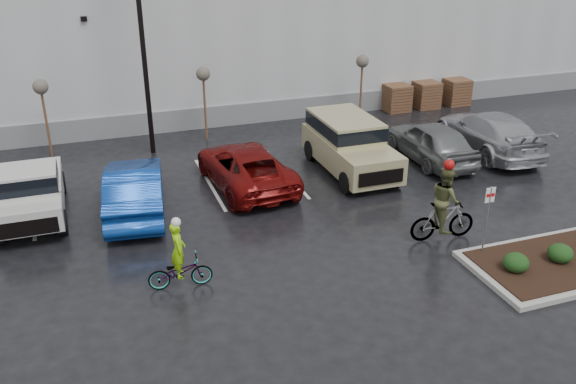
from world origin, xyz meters
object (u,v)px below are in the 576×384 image
object	(u,v)px
pallet_stack_b	(426,95)
suv_tan	(351,146)
lamppost	(140,12)
sapling_east	(362,65)
cyclist_hivis	(180,266)
pallet_stack_c	(456,92)
car_grey	(431,141)
sapling_west	(41,91)
sapling_mid	(203,78)
fire_lane_sign	(488,213)
car_blue	(135,189)
pickup_white	(29,187)
car_far_silver	(489,132)
cyclist_olive	(444,211)
pallet_stack_a	(396,98)
car_red	(246,167)

from	to	relation	value
pallet_stack_b	suv_tan	world-z (taller)	suv_tan
lamppost	sapling_east	xyz separation A→B (m)	(10.00, 1.00, -2.96)
cyclist_hivis	pallet_stack_c	bearing A→B (deg)	-47.73
car_grey	cyclist_hivis	world-z (taller)	cyclist_hivis
sapling_west	cyclist_hivis	bearing A→B (deg)	-74.14
lamppost	suv_tan	distance (m)	9.53
sapling_mid	car_grey	size ratio (longest dim) A/B	0.67
pallet_stack_b	fire_lane_sign	size ratio (longest dim) A/B	0.61
car_blue	cyclist_hivis	distance (m)	5.03
pickup_white	car_far_silver	size ratio (longest dim) A/B	0.89
fire_lane_sign	car_far_silver	size ratio (longest dim) A/B	0.38
fire_lane_sign	pallet_stack_b	bearing A→B (deg)	65.12
cyclist_hivis	sapling_east	bearing A→B (deg)	-37.51
fire_lane_sign	cyclist_olive	distance (m)	1.49
sapling_west	pallet_stack_a	world-z (taller)	sapling_west
sapling_mid	pallet_stack_a	size ratio (longest dim) A/B	2.37
sapling_west	pallet_stack_a	bearing A→B (deg)	3.47
pallet_stack_b	car_grey	bearing A→B (deg)	-119.59
sapling_mid	car_far_silver	bearing A→B (deg)	-27.17
fire_lane_sign	car_blue	bearing A→B (deg)	145.36
pallet_stack_a	fire_lane_sign	size ratio (longest dim) A/B	0.61
pallet_stack_a	pallet_stack_b	world-z (taller)	same
car_blue	cyclist_hivis	xyz separation A→B (m)	(0.58, -4.99, -0.20)
pallet_stack_b	car_red	world-z (taller)	car_red
suv_tan	lamppost	bearing A→B (deg)	145.95
suv_tan	cyclist_olive	bearing A→B (deg)	-86.39
pickup_white	suv_tan	bearing A→B (deg)	-0.54
car_blue	cyclist_hivis	world-z (taller)	cyclist_hivis
lamppost	sapling_mid	world-z (taller)	lamppost
lamppost	fire_lane_sign	distance (m)	14.78
pallet_stack_a	car_red	size ratio (longest dim) A/B	0.25
pallet_stack_c	fire_lane_sign	size ratio (longest dim) A/B	0.61
pallet_stack_b	car_far_silver	xyz separation A→B (m)	(-0.96, -6.51, 0.17)
sapling_mid	sapling_east	distance (m)	7.50
suv_tan	car_far_silver	world-z (taller)	suv_tan
pickup_white	car_grey	world-z (taller)	pickup_white
sapling_east	car_far_silver	xyz separation A→B (m)	(3.24, -5.51, -1.88)
pallet_stack_a	cyclist_hivis	size ratio (longest dim) A/B	0.66
pickup_white	car_far_silver	xyz separation A→B (m)	(17.79, 0.03, -0.14)
pickup_white	cyclist_olive	size ratio (longest dim) A/B	2.00
fire_lane_sign	cyclist_hivis	xyz separation A→B (m)	(-8.53, 1.30, -0.76)
car_far_silver	cyclist_hivis	size ratio (longest dim) A/B	2.83
fire_lane_sign	suv_tan	xyz separation A→B (m)	(-0.91, 7.15, -0.38)
pickup_white	car_red	size ratio (longest dim) A/B	0.97
suv_tan	pickup_white	bearing A→B (deg)	179.46
car_red	cyclist_hivis	xyz separation A→B (m)	(-3.46, -5.88, -0.10)
pallet_stack_c	car_far_silver	world-z (taller)	car_far_silver
pallet_stack_c	car_grey	bearing A→B (deg)	-130.01
car_red	fire_lane_sign	bearing A→B (deg)	120.82
sapling_east	car_far_silver	size ratio (longest dim) A/B	0.55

